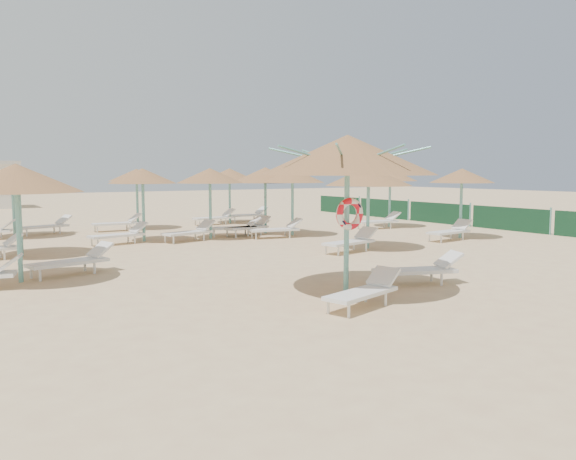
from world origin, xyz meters
TOP-DOWN VIEW (x-y plane):
  - ground at (0.00, 0.00)m, footprint 120.00×120.00m
  - main_palapa at (0.36, -0.04)m, footprint 3.68×3.68m
  - lounger_main_a at (-0.16, -1.27)m, footprint 1.91×1.04m
  - lounger_main_b at (2.31, -0.26)m, footprint 2.08×1.24m
  - palapa_field at (1.70, 9.97)m, footprint 19.41×13.57m
  - windbreak_fence at (14.00, 9.96)m, footprint 0.08×19.84m

SIDE VIEW (x-z plane):
  - ground at x=0.00m, z-range 0.00..0.00m
  - lounger_main_a at x=-0.16m, z-range -0.02..0.65m
  - lounger_main_b at x=2.31m, z-range -0.02..0.71m
  - windbreak_fence at x=14.00m, z-range -0.05..1.05m
  - palapa_field at x=1.70m, z-range 0.95..3.67m
  - main_palapa at x=0.36m, z-range 1.22..4.52m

